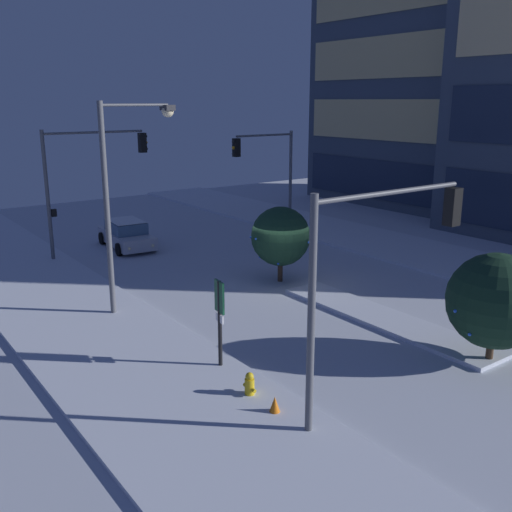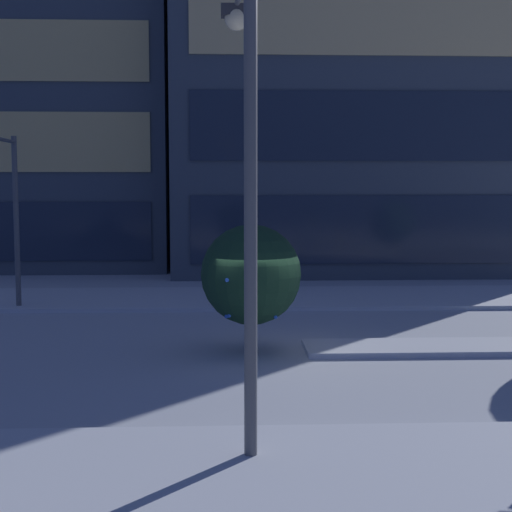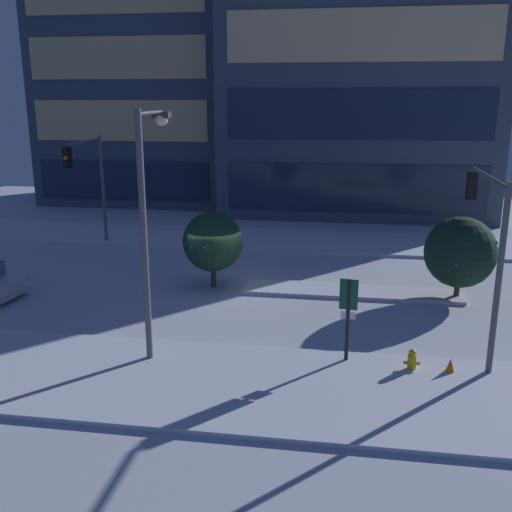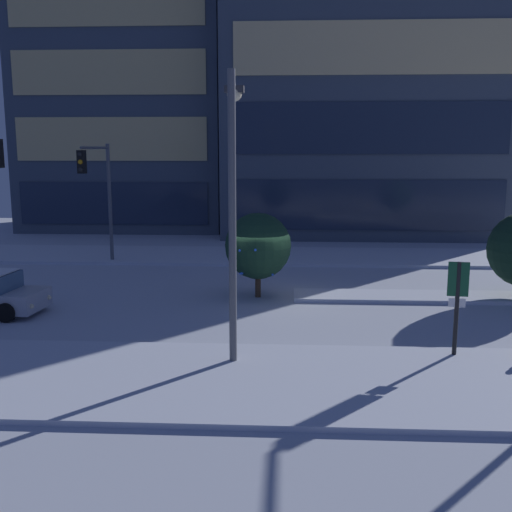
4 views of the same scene
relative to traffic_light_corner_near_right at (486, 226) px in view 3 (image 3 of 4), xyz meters
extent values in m
plane|color=silver|center=(-9.51, 4.80, -4.08)|extent=(52.00, 52.00, 0.00)
cube|color=silver|center=(-9.51, -3.95, -4.01)|extent=(52.00, 5.20, 0.14)
cube|color=silver|center=(-9.51, 13.56, -4.01)|extent=(52.00, 5.20, 0.14)
cube|color=silver|center=(-3.98, 4.92, -4.01)|extent=(9.00, 1.80, 0.14)
cube|color=#424C5B|center=(-3.86, 25.52, 9.73)|extent=(18.22, 12.84, 27.62)
cube|color=#232D42|center=(-3.86, 19.06, -1.78)|extent=(16.39, 0.10, 3.07)
cube|color=#232D42|center=(-3.86, 19.06, 2.83)|extent=(16.39, 0.10, 3.07)
cube|color=#F2D18C|center=(-3.86, 19.06, 7.43)|extent=(16.39, 0.10, 3.07)
cube|color=#424C5B|center=(-20.34, 26.61, 4.34)|extent=(14.03, 9.99, 16.83)
cube|color=#232D42|center=(-20.34, 21.57, -1.97)|extent=(12.63, 0.10, 2.81)
cube|color=#E5C67F|center=(-20.34, 21.57, 2.23)|extent=(12.63, 0.10, 2.81)
cube|color=#E5C67F|center=(-20.34, 21.57, 6.44)|extent=(12.63, 0.10, 2.81)
sphere|color=#F9E5B2|center=(-17.17, 2.36, -3.58)|extent=(0.16, 0.16, 0.16)
sphere|color=#F9E5B2|center=(-17.28, 1.13, -3.58)|extent=(0.16, 0.16, 0.16)
cylinder|color=black|center=(-17.91, 2.72, -3.75)|extent=(0.68, 0.28, 0.66)
cylinder|color=#565960|center=(0.00, -2.15, -1.20)|extent=(0.18, 0.18, 5.75)
cylinder|color=#565960|center=(0.00, 0.28, 1.47)|extent=(0.12, 4.85, 0.12)
cube|color=black|center=(0.00, 2.70, 0.87)|extent=(0.32, 0.36, 1.00)
sphere|color=black|center=(0.00, 2.89, 1.19)|extent=(0.20, 0.20, 0.20)
sphere|color=orange|center=(0.00, 2.89, 0.87)|extent=(0.20, 0.20, 0.20)
sphere|color=black|center=(0.00, 2.89, 0.55)|extent=(0.20, 0.20, 0.20)
cylinder|color=#565960|center=(-17.65, 11.76, -1.11)|extent=(0.18, 0.18, 5.94)
cylinder|color=#565960|center=(-17.65, 9.82, 1.66)|extent=(0.12, 3.87, 0.12)
cube|color=black|center=(-17.65, 7.88, 1.06)|extent=(0.32, 0.36, 1.00)
sphere|color=black|center=(-17.65, 7.69, 1.38)|extent=(0.20, 0.20, 0.20)
sphere|color=orange|center=(-17.65, 7.69, 1.06)|extent=(0.20, 0.20, 0.20)
sphere|color=black|center=(-17.65, 7.69, 0.74)|extent=(0.20, 0.20, 0.20)
cylinder|color=#565960|center=(-10.15, -2.73, -0.26)|extent=(0.20, 0.20, 7.64)
cylinder|color=#565960|center=(-10.23, -1.42, 3.41)|extent=(0.26, 2.61, 0.10)
cube|color=#333338|center=(-10.31, -0.12, 3.31)|extent=(0.56, 0.36, 0.20)
sphere|color=#F9E5B2|center=(-10.31, -0.12, 3.18)|extent=(0.44, 0.44, 0.44)
cylinder|color=gold|center=(-2.21, -2.28, -3.79)|extent=(0.26, 0.26, 0.58)
sphere|color=gold|center=(-2.21, -2.28, -3.43)|extent=(0.22, 0.22, 0.22)
cylinder|color=gold|center=(-2.39, -2.28, -3.76)|extent=(0.12, 0.10, 0.10)
cylinder|color=gold|center=(-2.03, -2.28, -3.76)|extent=(0.12, 0.10, 0.10)
cylinder|color=black|center=(-4.14, -1.94, -2.72)|extent=(0.12, 0.12, 2.72)
cube|color=#144C2D|center=(-4.14, -1.94, -1.83)|extent=(0.55, 0.13, 0.94)
cube|color=white|center=(-4.14, -1.94, -2.48)|extent=(0.44, 0.11, 0.24)
cylinder|color=#473323|center=(-9.87, 4.83, -3.61)|extent=(0.22, 0.22, 0.93)
sphere|color=#193823|center=(-9.87, 4.83, -2.06)|extent=(2.55, 2.55, 2.55)
sphere|color=blue|center=(-10.50, 4.26, -3.03)|extent=(0.10, 0.10, 0.10)
sphere|color=blue|center=(-9.29, 4.25, -3.06)|extent=(0.10, 0.10, 0.10)
sphere|color=blue|center=(-9.90, 3.55, -2.01)|extent=(0.10, 0.10, 0.10)
sphere|color=blue|center=(-8.74, 5.45, -2.20)|extent=(0.10, 0.10, 0.10)
sphere|color=blue|center=(-10.49, 3.70, -2.06)|extent=(0.10, 0.10, 0.10)
sphere|color=blue|center=(-10.44, 4.15, -3.00)|extent=(0.10, 0.10, 0.10)
cylinder|color=#473323|center=(0.24, 4.84, -3.70)|extent=(0.22, 0.22, 0.75)
sphere|color=black|center=(0.24, 4.84, -2.12)|extent=(2.85, 2.85, 2.85)
sphere|color=blue|center=(0.13, 6.24, -2.42)|extent=(0.10, 0.10, 0.10)
sphere|color=blue|center=(1.20, 5.70, -1.48)|extent=(0.10, 0.10, 0.10)
sphere|color=blue|center=(1.47, 4.36, -1.55)|extent=(0.10, 0.10, 0.10)
sphere|color=blue|center=(0.30, 3.60, -2.85)|extent=(0.10, 0.10, 0.10)
sphere|color=blue|center=(1.26, 5.28, -3.03)|extent=(0.10, 0.10, 0.10)
sphere|color=blue|center=(-0.14, 3.46, -2.25)|extent=(0.10, 0.10, 0.10)
cone|color=orange|center=(-1.11, -2.29, -3.80)|extent=(0.36, 0.36, 0.55)
camera|label=1|loc=(9.12, -10.34, 3.57)|focal=40.85mm
camera|label=2|loc=(-10.55, -13.70, 0.18)|focal=51.64mm
camera|label=3|loc=(-4.30, -18.75, 3.88)|focal=41.20mm
camera|label=4|loc=(-8.73, -18.06, 1.63)|focal=42.42mm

